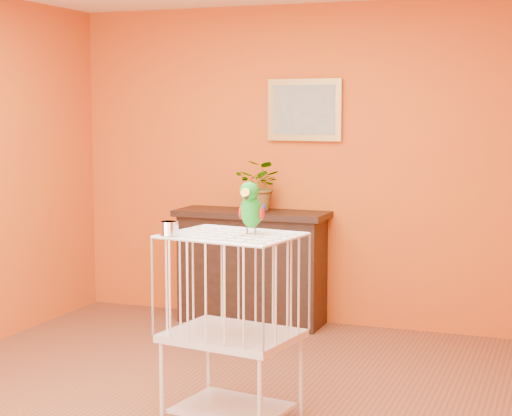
% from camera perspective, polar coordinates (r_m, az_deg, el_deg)
% --- Properties ---
extents(ground, '(4.50, 4.50, 0.00)m').
position_cam_1_polar(ground, '(5.20, -4.36, -13.17)').
color(ground, brown).
rests_on(ground, ground).
extents(room_shell, '(4.50, 4.50, 4.50)m').
position_cam_1_polar(room_shell, '(4.90, -4.53, 4.56)').
color(room_shell, '#C44212').
rests_on(room_shell, ground).
extents(console_cabinet, '(1.26, 0.45, 0.93)m').
position_cam_1_polar(console_cabinet, '(7.03, -0.30, -3.95)').
color(console_cabinet, black).
rests_on(console_cabinet, ground).
extents(potted_plant, '(0.42, 0.45, 0.32)m').
position_cam_1_polar(potted_plant, '(6.93, 0.32, 1.13)').
color(potted_plant, '#26722D').
rests_on(potted_plant, console_cabinet).
extents(framed_picture, '(0.62, 0.04, 0.50)m').
position_cam_1_polar(framed_picture, '(6.97, 3.24, 6.55)').
color(framed_picture, '#AC823D').
rests_on(framed_picture, room_shell).
extents(birdcage, '(0.77, 0.64, 1.07)m').
position_cam_1_polar(birdcage, '(4.80, -1.61, -7.88)').
color(birdcage, beige).
rests_on(birdcage, ground).
extents(feed_cup, '(0.11, 0.11, 0.07)m').
position_cam_1_polar(feed_cup, '(4.67, -5.85, -1.34)').
color(feed_cup, silver).
rests_on(feed_cup, birdcage).
extents(parrot, '(0.15, 0.27, 0.30)m').
position_cam_1_polar(parrot, '(4.67, -0.34, 0.04)').
color(parrot, '#59544C').
rests_on(parrot, birdcage).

